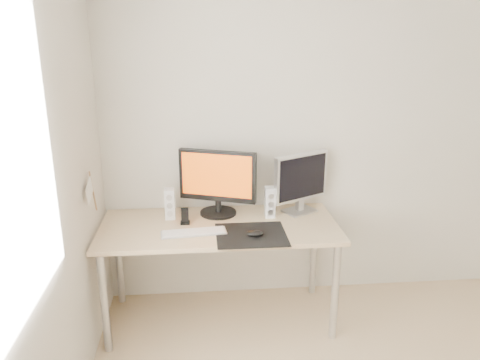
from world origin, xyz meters
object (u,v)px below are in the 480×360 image
second_monitor (301,180)px  speaker_left (170,204)px  phone_dock (185,219)px  speaker_right (270,202)px  desk (219,235)px  mouse (255,233)px  keyboard (194,232)px  main_monitor (217,180)px

second_monitor → speaker_left: 0.93m
second_monitor → phone_dock: second_monitor is taller
speaker_right → desk: bearing=-162.5°
mouse → speaker_left: speaker_left is taller
mouse → keyboard: bearing=167.6°
second_monitor → keyboard: 0.85m
second_monitor → speaker_right: second_monitor is taller
phone_dock → second_monitor: bearing=10.1°
speaker_left → phone_dock: (0.10, -0.11, -0.07)m
mouse → keyboard: 0.40m
speaker_right → main_monitor: bearing=167.9°
mouse → desk: 0.32m
keyboard → phone_dock: size_ratio=3.79×
desk → phone_dock: (-0.23, 0.04, 0.11)m
speaker_right → second_monitor: bearing=16.8°
desk → second_monitor: 0.70m
speaker_left → keyboard: 0.33m
keyboard → phone_dock: phone_dock is taller
second_monitor → phone_dock: size_ratio=3.83×
main_monitor → speaker_left: 0.37m
speaker_left → phone_dock: size_ratio=1.90×
mouse → speaker_left: bearing=146.9°
speaker_left → main_monitor: bearing=8.2°
phone_dock → speaker_right: bearing=7.4°
phone_dock → keyboard: bearing=-70.6°
desk → keyboard: 0.23m
desk → mouse: bearing=-44.7°
mouse → speaker_right: 0.37m
main_monitor → speaker_right: 0.40m
mouse → main_monitor: main_monitor is taller
mouse → phone_dock: bearing=150.5°
mouse → phone_dock: size_ratio=0.95×
second_monitor → desk: bearing=-162.8°
second_monitor → speaker_left: (-0.92, -0.04, -0.13)m
mouse → phone_dock: phone_dock is taller
desk → keyboard: keyboard is taller
desk → speaker_right: speaker_right is taller
mouse → speaker_left: (-0.55, 0.36, 0.09)m
mouse → second_monitor: size_ratio=0.25×
main_monitor → phone_dock: bearing=-146.2°
keyboard → phone_dock: bearing=109.4°
main_monitor → speaker_right: bearing=-12.1°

